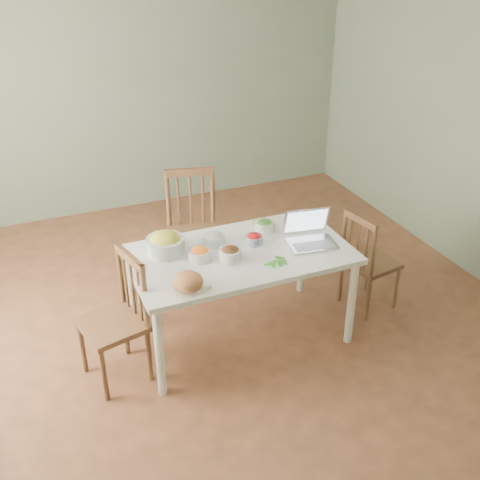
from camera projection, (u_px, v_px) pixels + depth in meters
name	position (u px, v px, depth m)	size (l,w,h in m)	color
floor	(208.00, 329.00, 4.64)	(5.00, 5.00, 0.00)	#513322
wall_back	(121.00, 86.00, 6.02)	(5.00, 0.00, 2.70)	slate
wall_front	(451.00, 426.00, 1.97)	(5.00, 0.00, 2.70)	slate
dining_table	(240.00, 295.00, 4.40)	(1.59, 0.89, 0.74)	white
chair_far	(194.00, 233.00, 4.99)	(0.45, 0.43, 1.02)	brown
chair_left	(112.00, 322.00, 3.95)	(0.41, 0.39, 0.93)	brown
chair_right	(371.00, 260.00, 4.73)	(0.38, 0.36, 0.87)	brown
bread_boule	(188.00, 282.00, 3.76)	(0.19, 0.19, 0.13)	#B17B4F
butter_stick	(203.00, 289.00, 3.77)	(0.11, 0.03, 0.03)	#F1E6C9
bowl_squash	(165.00, 243.00, 4.17)	(0.27, 0.27, 0.16)	gold
bowl_carrot	(200.00, 254.00, 4.11)	(0.16, 0.16, 0.09)	#DF4D00
bowl_onion	(214.00, 239.00, 4.30)	(0.16, 0.16, 0.09)	silver
bowl_mushroom	(230.00, 254.00, 4.10)	(0.16, 0.16, 0.10)	#372110
bowl_redpep	(254.00, 239.00, 4.31)	(0.14, 0.14, 0.08)	red
bowl_broccoli	(265.00, 225.00, 4.50)	(0.14, 0.14, 0.09)	#2A6429
flatbread	(263.00, 223.00, 4.60)	(0.18, 0.18, 0.02)	beige
basil_bunch	(275.00, 261.00, 4.08)	(0.19, 0.19, 0.02)	#317528
laptop	(313.00, 231.00, 4.26)	(0.35, 0.31, 0.23)	silver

